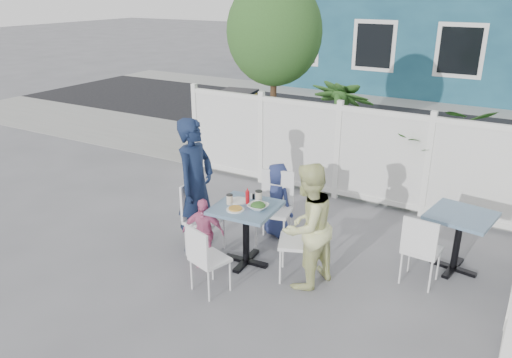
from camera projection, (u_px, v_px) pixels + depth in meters
The scene contains 28 objects.
ground at pixel (260, 257), 6.65m from camera, with size 80.00×80.00×0.00m, color slate.
near_sidewalk at pixel (357, 172), 9.71m from camera, with size 24.00×2.60×0.01m, color gray.
street at pixel (406, 128), 12.69m from camera, with size 24.00×5.00×0.01m, color black.
far_sidewalk at pixel (432, 105), 15.19m from camera, with size 24.00×1.60×0.01m, color gray.
fence_back at pixel (337, 154), 8.25m from camera, with size 5.86×0.08×1.60m.
tree at pixel (274, 32), 9.12m from camera, with size 1.80×1.62×3.59m.
utility_cabinet at pixel (239, 121), 10.97m from camera, with size 0.66×0.47×1.23m, color gold.
potted_shrub_a at pixel (341, 132), 8.86m from camera, with size 1.07×1.07×1.91m, color #2D4F1F.
potted_shrub_b at pixel (438, 154), 8.02m from camera, with size 1.54×1.33×1.71m, color #2D4F1F.
main_table at pixel (246, 219), 6.30m from camera, with size 0.82×0.82×0.81m.
spare_table at pixel (460, 227), 6.15m from camera, with size 0.85×0.85×0.78m.
chair_left at pixel (199, 212), 6.62m from camera, with size 0.47×0.48×0.99m.
chair_right at pixel (304, 235), 5.99m from camera, with size 0.57×0.58×0.99m.
chair_back at pixel (275, 202), 6.89m from camera, with size 0.55×0.54×1.01m.
chair_near at pixel (205, 255), 5.71m from camera, with size 0.48×0.47×0.86m.
chair_spare at pixel (421, 246), 5.85m from camera, with size 0.44×0.42×0.91m.
man at pixel (195, 185), 6.61m from camera, with size 0.66×0.44×1.82m, color #14213F.
woman at pixel (307, 226), 5.80m from camera, with size 0.75×0.58×1.54m, color #CCD64C.
boy at pixel (277, 200), 7.08m from camera, with size 0.53×0.34×1.08m, color navy.
toddler at pixel (203, 232), 6.32m from camera, with size 0.54×0.22×0.92m, color #DA6799.
plate_main at pixel (235, 209), 6.12m from camera, with size 0.22×0.22×0.01m, color white.
plate_side at pixel (238, 201), 6.36m from camera, with size 0.24×0.24×0.02m, color white.
salad_bowl at pixel (258, 207), 6.14m from camera, with size 0.25×0.25×0.06m, color white.
coffee_cup_a at pixel (230, 200), 6.27m from camera, with size 0.08×0.08×0.12m, color beige.
coffee_cup_b at pixel (259, 196), 6.35m from camera, with size 0.09×0.09×0.13m, color beige.
ketchup_bottle at pixel (247, 197), 6.28m from camera, with size 0.05×0.05×0.16m, color #AA0E16.
salt_shaker at pixel (252, 196), 6.45m from camera, with size 0.03×0.03×0.06m, color white.
pepper_shaker at pixel (254, 197), 6.42m from camera, with size 0.03×0.03×0.07m, color black.
Camera 1 is at (2.88, -5.06, 3.37)m, focal length 35.00 mm.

